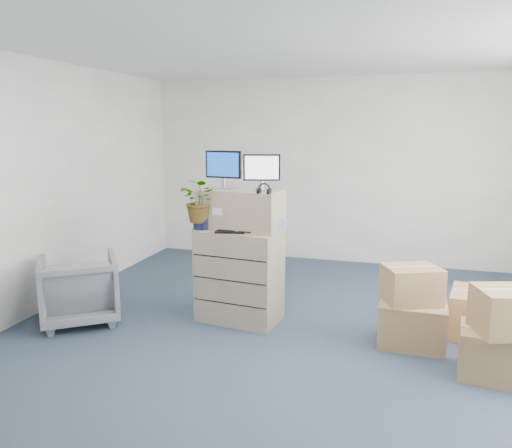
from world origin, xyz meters
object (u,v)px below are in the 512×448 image
Objects in this scene: keyboard at (236,231)px; water_bottle at (253,219)px; office_chair at (79,286)px; filing_cabinet_lower at (240,276)px; monitor_left at (223,167)px; monitor_right at (262,170)px; potted_plant at (201,206)px.

keyboard is 1.73× the size of water_bottle.
filing_cabinet_lower is at bearing 161.52° from office_chair.
water_bottle is at bearing 2.67° from monitor_left.
monitor_right is at bearing -2.14° from monitor_left.
potted_plant is (-0.38, -0.11, 0.75)m from filing_cabinet_lower.
monitor_left reaches higher than monitor_right.
monitor_left is at bearing 46.32° from potted_plant.
filing_cabinet_lower is 2.46× the size of monitor_left.
office_chair is (-1.63, -0.41, -0.61)m from keyboard.
potted_plant is (-0.51, -0.17, 0.13)m from water_bottle.
water_bottle is (-0.11, 0.04, -0.51)m from monitor_right.
water_bottle is (0.13, 0.17, 0.11)m from keyboard.
monitor_left reaches higher than office_chair.
keyboard is 1.78m from office_chair.
office_chair is (-1.86, -0.54, -1.23)m from monitor_right.
office_chair is (-1.24, -0.41, -0.85)m from potted_plant.
office_chair is at bearing -150.93° from monitor_left.
monitor_left reaches higher than keyboard.
water_bottle reaches higher than office_chair.
filing_cabinet_lower is 2.67× the size of monitor_right.
monitor_right is 0.89× the size of keyboard.
potted_plant is at bearing 161.98° from office_chair.
filing_cabinet_lower is 1.16m from monitor_left.
monitor_right is at bearing -21.98° from water_bottle.
monitor_left is 1.09× the size of monitor_right.
filing_cabinet_lower is 0.85m from potted_plant.
office_chair is at bearing -174.97° from keyboard.
potted_plant reaches higher than office_chair.
water_bottle is 0.42× the size of potted_plant.
water_bottle is (0.33, -0.02, -0.53)m from monitor_left.
filing_cabinet_lower is at bearing 16.31° from potted_plant.
keyboard reaches higher than office_chair.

